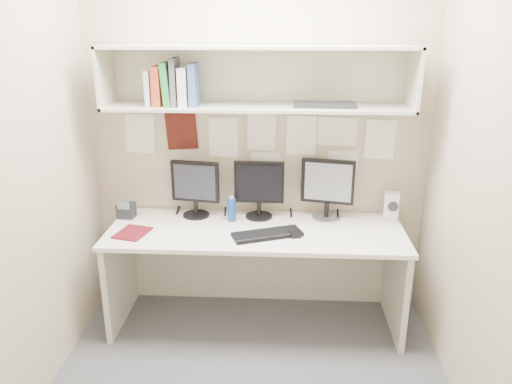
# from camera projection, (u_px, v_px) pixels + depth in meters

# --- Properties ---
(floor) EXTENTS (2.40, 2.00, 0.01)m
(floor) POSITION_uv_depth(u_px,v_px,m) (250.00, 382.00, 3.01)
(floor) COLOR #4A4B50
(floor) RESTS_ON ground
(wall_back) EXTENTS (2.40, 0.02, 2.60)m
(wall_back) POSITION_uv_depth(u_px,v_px,m) (259.00, 135.00, 3.53)
(wall_back) COLOR tan
(wall_back) RESTS_ON ground
(wall_front) EXTENTS (2.40, 0.02, 2.60)m
(wall_front) POSITION_uv_depth(u_px,v_px,m) (228.00, 268.00, 1.64)
(wall_front) COLOR tan
(wall_front) RESTS_ON ground
(wall_left) EXTENTS (0.02, 2.00, 2.60)m
(wall_left) POSITION_uv_depth(u_px,v_px,m) (24.00, 173.00, 2.65)
(wall_left) COLOR tan
(wall_left) RESTS_ON ground
(wall_right) EXTENTS (0.02, 2.00, 2.60)m
(wall_right) POSITION_uv_depth(u_px,v_px,m) (486.00, 181.00, 2.52)
(wall_right) COLOR tan
(wall_right) RESTS_ON ground
(desk) EXTENTS (2.00, 0.70, 0.73)m
(desk) POSITION_uv_depth(u_px,v_px,m) (256.00, 276.00, 3.50)
(desk) COLOR white
(desk) RESTS_ON floor
(overhead_hutch) EXTENTS (2.00, 0.38, 0.40)m
(overhead_hutch) POSITION_uv_depth(u_px,v_px,m) (258.00, 77.00, 3.26)
(overhead_hutch) COLOR beige
(overhead_hutch) RESTS_ON wall_back
(pinned_papers) EXTENTS (1.92, 0.01, 0.48)m
(pinned_papers) POSITION_uv_depth(u_px,v_px,m) (259.00, 142.00, 3.54)
(pinned_papers) COLOR white
(pinned_papers) RESTS_ON wall_back
(monitor_left) EXTENTS (0.35, 0.19, 0.40)m
(monitor_left) POSITION_uv_depth(u_px,v_px,m) (195.00, 186.00, 3.54)
(monitor_left) COLOR black
(monitor_left) RESTS_ON desk
(monitor_center) EXTENTS (0.35, 0.19, 0.41)m
(monitor_center) POSITION_uv_depth(u_px,v_px,m) (259.00, 187.00, 3.51)
(monitor_center) COLOR black
(monitor_center) RESTS_ON desk
(monitor_right) EXTENTS (0.37, 0.20, 0.43)m
(monitor_right) POSITION_uv_depth(u_px,v_px,m) (328.00, 186.00, 3.49)
(monitor_right) COLOR #A5A5AA
(monitor_right) RESTS_ON desk
(keyboard) EXTENTS (0.48, 0.31, 0.02)m
(keyboard) POSITION_uv_depth(u_px,v_px,m) (267.00, 234.00, 3.27)
(keyboard) COLOR black
(keyboard) RESTS_ON desk
(mouse) EXTENTS (0.09, 0.12, 0.03)m
(mouse) POSITION_uv_depth(u_px,v_px,m) (294.00, 233.00, 3.27)
(mouse) COLOR black
(mouse) RESTS_ON desk
(speaker) EXTENTS (0.12, 0.12, 0.20)m
(speaker) POSITION_uv_depth(u_px,v_px,m) (391.00, 206.00, 3.50)
(speaker) COLOR #BABAB5
(speaker) RESTS_ON desk
(blue_bottle) EXTENTS (0.06, 0.06, 0.18)m
(blue_bottle) POSITION_uv_depth(u_px,v_px,m) (232.00, 209.00, 3.49)
(blue_bottle) COLOR navy
(blue_bottle) RESTS_ON desk
(maroon_notebook) EXTENTS (0.24, 0.27, 0.01)m
(maroon_notebook) POSITION_uv_depth(u_px,v_px,m) (132.00, 233.00, 3.30)
(maroon_notebook) COLOR #560E14
(maroon_notebook) RESTS_ON desk
(desk_phone) EXTENTS (0.13, 0.12, 0.14)m
(desk_phone) POSITION_uv_depth(u_px,v_px,m) (126.00, 210.00, 3.56)
(desk_phone) COLOR black
(desk_phone) RESTS_ON desk
(book_stack) EXTENTS (0.33, 0.19, 0.30)m
(book_stack) POSITION_uv_depth(u_px,v_px,m) (173.00, 85.00, 3.22)
(book_stack) COLOR #B9BAB3
(book_stack) RESTS_ON overhead_hutch
(hutch_tray) EXTENTS (0.40, 0.17, 0.03)m
(hutch_tray) POSITION_uv_depth(u_px,v_px,m) (325.00, 105.00, 3.21)
(hutch_tray) COLOR black
(hutch_tray) RESTS_ON overhead_hutch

